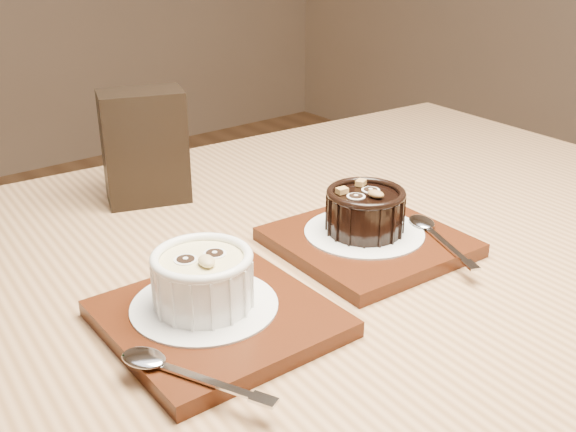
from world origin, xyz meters
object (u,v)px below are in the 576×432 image
(ramekin_dark, at_px, (365,209))
(condiment_stand, at_px, (145,147))
(tray_right, at_px, (368,242))
(tray_left, at_px, (218,319))
(ramekin_white, at_px, (203,277))
(table, at_px, (291,335))

(ramekin_dark, xyz_separation_m, condiment_stand, (-0.12, 0.27, 0.03))
(tray_right, bearing_deg, tray_left, -173.05)
(ramekin_white, bearing_deg, condiment_stand, 84.39)
(tray_left, distance_m, condiment_stand, 0.32)
(tray_right, xyz_separation_m, condiment_stand, (-0.12, 0.27, 0.06))
(tray_left, distance_m, ramekin_white, 0.04)
(ramekin_white, xyz_separation_m, tray_right, (0.22, 0.01, -0.04))
(table, relative_size, condiment_stand, 9.01)
(tray_right, bearing_deg, condiment_stand, 113.21)
(table, bearing_deg, tray_right, -18.54)
(table, distance_m, tray_left, 0.17)
(ramekin_dark, height_order, condiment_stand, condiment_stand)
(ramekin_white, distance_m, tray_right, 0.22)
(tray_right, distance_m, condiment_stand, 0.30)
(tray_right, bearing_deg, table, 161.46)
(tray_left, distance_m, ramekin_dark, 0.22)
(ramekin_white, distance_m, ramekin_dark, 0.22)
(ramekin_white, height_order, ramekin_dark, ramekin_white)
(ramekin_white, bearing_deg, table, 30.19)
(tray_right, bearing_deg, ramekin_white, -176.94)
(table, xyz_separation_m, condiment_stand, (-0.03, 0.25, 0.16))
(table, relative_size, tray_right, 7.01)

